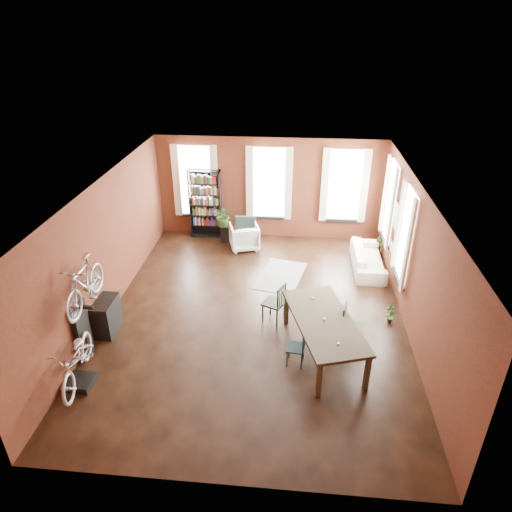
# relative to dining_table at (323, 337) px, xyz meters

# --- Properties ---
(room) EXTENTS (9.00, 9.04, 3.22)m
(room) POSITION_rel_dining_table_xyz_m (-1.30, 1.85, 1.71)
(room) COLOR black
(room) RESTS_ON ground
(dining_table) EXTENTS (1.83, 2.74, 0.86)m
(dining_table) POSITION_rel_dining_table_xyz_m (0.00, 0.00, 0.00)
(dining_table) COLOR #443A29
(dining_table) RESTS_ON ground
(dining_chair_a) EXTENTS (0.41, 0.41, 0.80)m
(dining_chair_a) POSITION_rel_dining_table_xyz_m (-0.57, -0.38, -0.03)
(dining_chair_a) COLOR #1A383B
(dining_chair_a) RESTS_ON ground
(dining_chair_b) EXTENTS (0.61, 0.61, 1.00)m
(dining_chair_b) POSITION_rel_dining_table_xyz_m (-1.10, 1.07, 0.07)
(dining_chair_b) COLOR black
(dining_chair_b) RESTS_ON ground
(dining_chair_c) EXTENTS (0.55, 0.55, 1.00)m
(dining_chair_c) POSITION_rel_dining_table_xyz_m (0.63, 0.32, 0.07)
(dining_chair_c) COLOR black
(dining_chair_c) RESTS_ON ground
(dining_chair_d) EXTENTS (0.45, 0.45, 0.83)m
(dining_chair_d) POSITION_rel_dining_table_xyz_m (0.37, 0.79, -0.02)
(dining_chair_d) COLOR #1A393B
(dining_chair_d) RESTS_ON ground
(bookshelf) EXTENTS (1.00, 0.32, 2.20)m
(bookshelf) POSITION_rel_dining_table_xyz_m (-3.55, 5.53, 0.67)
(bookshelf) COLOR black
(bookshelf) RESTS_ON ground
(white_armchair) EXTENTS (1.02, 0.99, 0.86)m
(white_armchair) POSITION_rel_dining_table_xyz_m (-2.23, 4.76, 0.00)
(white_armchair) COLOR silver
(white_armchair) RESTS_ON ground
(cream_sofa) EXTENTS (0.61, 2.08, 0.81)m
(cream_sofa) POSITION_rel_dining_table_xyz_m (1.40, 3.83, -0.02)
(cream_sofa) COLOR beige
(cream_sofa) RESTS_ON ground
(striped_rug) EXTENTS (1.47, 1.98, 0.01)m
(striped_rug) POSITION_rel_dining_table_xyz_m (-1.03, 3.15, -0.42)
(striped_rug) COLOR black
(striped_rug) RESTS_ON ground
(bike_trainer) EXTENTS (0.52, 0.52, 0.15)m
(bike_trainer) POSITION_rel_dining_table_xyz_m (-4.72, -1.42, -0.36)
(bike_trainer) COLOR black
(bike_trainer) RESTS_ON ground
(bike_wall_rack) EXTENTS (0.16, 0.60, 1.30)m
(bike_wall_rack) POSITION_rel_dining_table_xyz_m (-4.95, -0.57, 0.22)
(bike_wall_rack) COLOR black
(bike_wall_rack) RESTS_ON ground
(console_table) EXTENTS (0.40, 0.80, 0.80)m
(console_table) POSITION_rel_dining_table_xyz_m (-4.83, 0.33, -0.03)
(console_table) COLOR black
(console_table) RESTS_ON ground
(plant_stand) EXTENTS (0.29, 0.29, 0.53)m
(plant_stand) POSITION_rel_dining_table_xyz_m (-2.89, 5.18, -0.16)
(plant_stand) COLOR black
(plant_stand) RESTS_ON ground
(plant_by_sofa) EXTENTS (0.55, 0.71, 0.28)m
(plant_by_sofa) POSITION_rel_dining_table_xyz_m (1.82, 4.75, -0.29)
(plant_by_sofa) COLOR #285421
(plant_by_sofa) RESTS_ON ground
(plant_small) EXTENTS (0.45, 0.54, 0.17)m
(plant_small) POSITION_rel_dining_table_xyz_m (1.61, 1.24, -0.34)
(plant_small) COLOR #316026
(plant_small) RESTS_ON ground
(bicycle_floor) EXTENTS (0.77, 1.03, 1.80)m
(bicycle_floor) POSITION_rel_dining_table_xyz_m (-4.70, -1.39, 0.61)
(bicycle_floor) COLOR beige
(bicycle_floor) RESTS_ON bike_trainer
(bicycle_hung) EXTENTS (0.47, 1.00, 1.66)m
(bicycle_hung) POSITION_rel_dining_table_xyz_m (-4.70, -0.57, 1.70)
(bicycle_hung) COLOR #A5A8AD
(bicycle_hung) RESTS_ON bike_wall_rack
(plant_on_stand) EXTENTS (0.67, 0.74, 0.53)m
(plant_on_stand) POSITION_rel_dining_table_xyz_m (-2.92, 5.18, 0.36)
(plant_on_stand) COLOR #335D25
(plant_on_stand) RESTS_ON plant_stand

